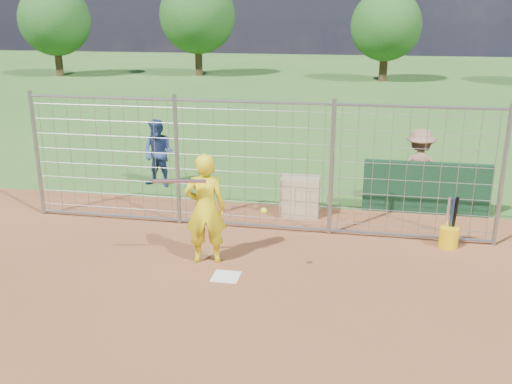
% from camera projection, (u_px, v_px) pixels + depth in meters
% --- Properties ---
extents(ground, '(100.00, 100.00, 0.00)m').
position_uv_depth(ground, '(229.00, 272.00, 9.37)').
color(ground, '#2D591E').
rests_on(ground, ground).
extents(infield_dirt, '(18.00, 18.00, 0.00)m').
position_uv_depth(infield_dirt, '(168.00, 383.00, 6.56)').
color(infield_dirt, brown).
rests_on(infield_dirt, ground).
extents(home_plate, '(0.43, 0.43, 0.02)m').
position_uv_depth(home_plate, '(226.00, 277.00, 9.18)').
color(home_plate, silver).
rests_on(home_plate, ground).
extents(dugout_wall, '(2.60, 0.20, 1.10)m').
position_uv_depth(dugout_wall, '(426.00, 188.00, 11.96)').
color(dugout_wall, '#11381E').
rests_on(dugout_wall, ground).
extents(batter, '(0.78, 0.60, 1.90)m').
position_uv_depth(batter, '(205.00, 209.00, 9.48)').
color(batter, yellow).
rests_on(batter, ground).
extents(bystander_a, '(0.90, 0.76, 1.64)m').
position_uv_depth(bystander_a, '(158.00, 153.00, 13.75)').
color(bystander_a, navy).
rests_on(bystander_a, ground).
extents(bystander_c, '(1.15, 0.69, 1.73)m').
position_uv_depth(bystander_c, '(419.00, 169.00, 12.23)').
color(bystander_c, brown).
rests_on(bystander_c, ground).
extents(equipment_bin, '(0.81, 0.57, 0.80)m').
position_uv_depth(equipment_bin, '(300.00, 196.00, 11.92)').
color(equipment_bin, tan).
rests_on(equipment_bin, ground).
extents(equipment_in_play, '(1.89, 0.36, 0.43)m').
position_uv_depth(equipment_in_play, '(199.00, 188.00, 8.99)').
color(equipment_in_play, silver).
rests_on(equipment_in_play, ground).
extents(bucket_with_bats, '(0.34, 0.35, 0.97)m').
position_uv_depth(bucket_with_bats, '(449.00, 235.00, 10.28)').
color(bucket_with_bats, '#E2B30B').
rests_on(bucket_with_bats, ground).
extents(backstop_fence, '(9.08, 0.08, 2.60)m').
position_uv_depth(backstop_fence, '(252.00, 167.00, 10.86)').
color(backstop_fence, gray).
rests_on(backstop_fence, ground).
extents(tree_line, '(44.66, 6.72, 6.48)m').
position_uv_depth(tree_line, '(389.00, 18.00, 34.02)').
color(tree_line, '#3F2B19').
rests_on(tree_line, ground).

